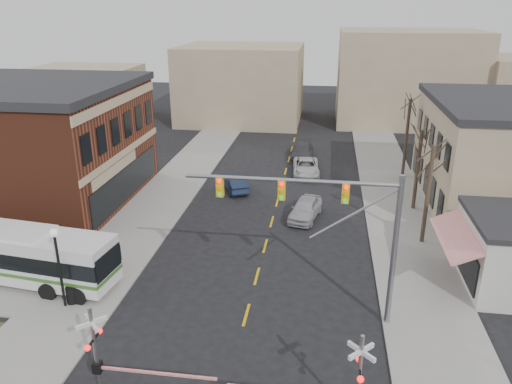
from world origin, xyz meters
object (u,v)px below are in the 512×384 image
transit_bus (13,253)px  car_d (302,151)px  street_lamp (57,252)px  pedestrian_far (91,240)px  car_a (305,209)px  pedestrian_near (93,268)px  trash_bin (72,295)px  rr_crossing_east (347,379)px  traffic_signal_mast (337,217)px  car_c (306,167)px  car_b (234,182)px  rr_crossing_west (105,351)px

transit_bus → car_d: 31.08m
street_lamp → pedestrian_far: bearing=102.4°
car_a → car_d: bearing=105.5°
pedestrian_near → car_a: bearing=-52.1°
transit_bus → trash_bin: bearing=-23.2°
pedestrian_near → rr_crossing_east: bearing=-125.9°
traffic_signal_mast → trash_bin: bearing=-177.3°
street_lamp → trash_bin: bearing=53.3°
car_c → car_b: bearing=-143.1°
car_a → rr_crossing_east: bearing=-71.2°
traffic_signal_mast → car_a: traffic_signal_mast is taller
rr_crossing_east → street_lamp: 15.77m
street_lamp → car_c: 26.93m
trash_bin → traffic_signal_mast: bearing=2.7°
trash_bin → pedestrian_near: (0.22, 2.22, 0.39)m
car_a → pedestrian_far: 15.51m
rr_crossing_west → rr_crossing_east: (9.80, -0.26, 0.00)m
traffic_signal_mast → car_c: 23.79m
rr_crossing_west → pedestrian_far: size_ratio=3.37×
car_c → pedestrian_near: size_ratio=2.95×
rr_crossing_west → car_c: rr_crossing_west is taller
transit_bus → car_b: bearing=59.2°
traffic_signal_mast → rr_crossing_east: size_ratio=1.84×
rr_crossing_west → car_c: bearing=76.9°
rr_crossing_west → car_b: (0.91, 24.34, -1.25)m
car_a → pedestrian_far: size_ratio=2.78×
traffic_signal_mast → car_b: traffic_signal_mast is taller
traffic_signal_mast → pedestrian_near: bearing=173.4°
rr_crossing_east → car_a: (-2.50, 19.39, -1.18)m
rr_crossing_east → car_b: (-8.90, 24.59, -1.25)m
car_b → car_c: (5.94, 5.20, -0.00)m
rr_crossing_west → car_a: size_ratio=1.21×
car_c → pedestrian_far: size_ratio=3.10×
car_a → car_b: size_ratio=1.06×
rr_crossing_west → street_lamp: 7.40m
transit_bus → street_lamp: (4.17, -2.24, 1.53)m
rr_crossing_east → pedestrian_far: (-15.98, 11.72, -1.02)m
rr_crossing_west → car_b: 24.39m
car_d → pedestrian_near: size_ratio=2.94×
rr_crossing_west → pedestrian_near: size_ratio=3.21×
traffic_signal_mast → car_d: size_ratio=2.01×
pedestrian_near → pedestrian_far: (-1.81, 3.48, -0.04)m
transit_bus → traffic_signal_mast: traffic_signal_mast is taller
trash_bin → pedestrian_near: pedestrian_near is taller
trash_bin → car_b: size_ratio=0.22×
rr_crossing_east → trash_bin: size_ratio=5.85×
transit_bus → car_d: size_ratio=2.46×
transit_bus → traffic_signal_mast: (18.29, -1.24, 3.95)m
street_lamp → car_a: size_ratio=0.98×
trash_bin → car_d: 30.92m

